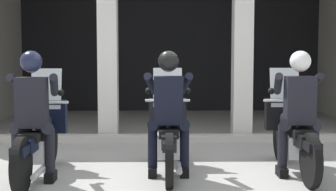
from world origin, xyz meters
The scene contains 9 objects.
ground_plane centered at (0.00, 3.00, 0.00)m, with size 80.00×80.00×0.00m, color #999993.
station_building centered at (0.17, 5.05, 2.20)m, with size 8.48×4.78×3.56m.
kerb_strip centered at (0.17, 2.15, 0.06)m, with size 7.98×0.24×0.12m, color #B7B5AD.
motorcycle_left centered at (-1.63, -0.22, 0.50)m, with size 0.62×2.04×1.35m.
police_officer_left centered at (-1.63, -0.50, 0.94)m, with size 0.63×0.61×1.58m.
motorcycle_center centered at (0.00, 0.02, 0.50)m, with size 0.62×2.04×1.35m.
police_officer_center centered at (0.00, -0.26, 0.94)m, with size 0.63×0.61×1.58m.
motorcycle_right centered at (1.63, -0.01, 0.50)m, with size 0.62×2.04×1.35m.
police_officer_right centered at (1.63, -0.29, 0.94)m, with size 0.63×0.61×1.58m.
Camera 1 is at (-0.10, -6.40, 1.57)m, focal length 52.78 mm.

